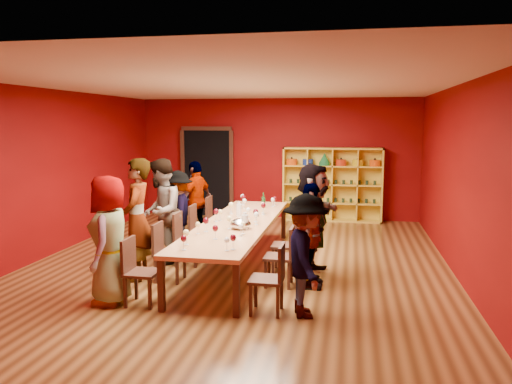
# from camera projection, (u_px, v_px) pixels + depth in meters

# --- Properties ---
(room_shell) EXTENTS (7.10, 9.10, 3.04)m
(room_shell) POSITION_uv_depth(u_px,v_px,m) (237.00, 178.00, 8.19)
(room_shell) COLOR #563216
(room_shell) RESTS_ON ground
(tasting_table) EXTENTS (1.10, 4.50, 0.75)m
(tasting_table) POSITION_uv_depth(u_px,v_px,m) (237.00, 225.00, 8.30)
(tasting_table) COLOR tan
(tasting_table) RESTS_ON ground
(doorway) EXTENTS (1.40, 0.17, 2.30)m
(doorway) POSITION_uv_depth(u_px,v_px,m) (208.00, 172.00, 12.89)
(doorway) COLOR black
(doorway) RESTS_ON ground
(shelving_unit) EXTENTS (2.40, 0.40, 1.80)m
(shelving_unit) POSITION_uv_depth(u_px,v_px,m) (332.00, 181.00, 12.20)
(shelving_unit) COLOR gold
(shelving_unit) RESTS_ON ground
(chair_person_left_0) EXTENTS (0.42, 0.42, 0.89)m
(chair_person_left_0) POSITION_uv_depth(u_px,v_px,m) (136.00, 268.00, 6.58)
(chair_person_left_0) COLOR black
(chair_person_left_0) RESTS_ON ground
(person_left_0) EXTENTS (0.61, 0.91, 1.71)m
(person_left_0) POSITION_uv_depth(u_px,v_px,m) (109.00, 240.00, 6.60)
(person_left_0) COLOR tan
(person_left_0) RESTS_ON ground
(chair_person_left_1) EXTENTS (0.42, 0.42, 0.89)m
(chair_person_left_1) POSITION_uv_depth(u_px,v_px,m) (165.00, 249.00, 7.58)
(chair_person_left_1) COLOR black
(chair_person_left_1) RESTS_ON ground
(person_left_1) EXTENTS (0.62, 0.77, 1.87)m
(person_left_1) POSITION_uv_depth(u_px,v_px,m) (137.00, 219.00, 7.60)
(person_left_1) COLOR #16203D
(person_left_1) RESTS_ON ground
(chair_person_left_2) EXTENTS (0.42, 0.42, 0.89)m
(chair_person_left_2) POSITION_uv_depth(u_px,v_px,m) (184.00, 236.00, 8.44)
(chair_person_left_2) COLOR black
(chair_person_left_2) RESTS_ON ground
(person_left_2) EXTENTS (0.65, 0.95, 1.80)m
(person_left_2) POSITION_uv_depth(u_px,v_px,m) (161.00, 212.00, 8.46)
(person_left_2) COLOR #5F8EC5
(person_left_2) RESTS_ON ground
(chair_person_left_3) EXTENTS (0.42, 0.42, 0.89)m
(chair_person_left_3) POSITION_uv_depth(u_px,v_px,m) (198.00, 226.00, 9.23)
(chair_person_left_3) COLOR black
(chair_person_left_3) RESTS_ON ground
(person_left_3) EXTENTS (0.64, 1.05, 1.52)m
(person_left_3) POSITION_uv_depth(u_px,v_px,m) (178.00, 211.00, 9.27)
(person_left_3) COLOR #C5848D
(person_left_3) RESTS_ON ground
(chair_person_left_4) EXTENTS (0.42, 0.42, 0.89)m
(chair_person_left_4) POSITION_uv_depth(u_px,v_px,m) (214.00, 216.00, 10.28)
(chair_person_left_4) COLOR black
(chair_person_left_4) RESTS_ON ground
(person_left_4) EXTENTS (0.71, 1.04, 1.62)m
(person_left_4) POSITION_uv_depth(u_px,v_px,m) (196.00, 200.00, 10.31)
(person_left_4) COLOR #628BC9
(person_left_4) RESTS_ON ground
(chair_person_right_0) EXTENTS (0.42, 0.42, 0.89)m
(chair_person_right_0) POSITION_uv_depth(u_px,v_px,m) (273.00, 275.00, 6.27)
(chair_person_right_0) COLOR black
(chair_person_right_0) RESTS_ON ground
(person_right_0) EXTENTS (0.64, 1.06, 1.54)m
(person_right_0) POSITION_uv_depth(u_px,v_px,m) (306.00, 256.00, 6.15)
(person_right_0) COLOR #47474C
(person_right_0) RESTS_ON ground
(chair_person_right_1) EXTENTS (0.42, 0.42, 0.89)m
(chair_person_right_1) POSITION_uv_depth(u_px,v_px,m) (284.00, 253.00, 7.33)
(chair_person_right_1) COLOR black
(chair_person_right_1) RESTS_ON ground
(person_right_1) EXTENTS (0.42, 0.91, 1.54)m
(person_right_1) POSITION_uv_depth(u_px,v_px,m) (310.00, 236.00, 7.22)
(person_right_1) COLOR #131934
(person_right_1) RESTS_ON ground
(chair_person_right_2) EXTENTS (0.42, 0.42, 0.89)m
(chair_person_right_2) POSITION_uv_depth(u_px,v_px,m) (290.00, 242.00, 8.01)
(chair_person_right_2) COLOR black
(chair_person_right_2) RESTS_ON ground
(person_right_2) EXTENTS (0.71, 1.69, 1.77)m
(person_right_2) POSITION_uv_depth(u_px,v_px,m) (313.00, 219.00, 7.89)
(person_right_2) COLOR #C4838B
(person_right_2) RESTS_ON ground
(wine_glass_0) EXTENTS (0.08, 0.08, 0.19)m
(wine_glass_0) POSITION_uv_depth(u_px,v_px,m) (220.00, 212.00, 8.43)
(wine_glass_0) COLOR white
(wine_glass_0) RESTS_ON tasting_table
(wine_glass_1) EXTENTS (0.08, 0.08, 0.20)m
(wine_glass_1) POSITION_uv_depth(u_px,v_px,m) (184.00, 239.00, 6.47)
(wine_glass_1) COLOR white
(wine_glass_1) RESTS_ON tasting_table
(wine_glass_2) EXTENTS (0.07, 0.07, 0.18)m
(wine_glass_2) POSITION_uv_depth(u_px,v_px,m) (227.00, 241.00, 6.43)
(wine_glass_2) COLOR white
(wine_glass_2) RESTS_ON tasting_table
(wine_glass_3) EXTENTS (0.09, 0.09, 0.22)m
(wine_glass_3) POSITION_uv_depth(u_px,v_px,m) (216.00, 212.00, 8.34)
(wine_glass_3) COLOR white
(wine_glass_3) RESTS_ON tasting_table
(wine_glass_4) EXTENTS (0.07, 0.07, 0.19)m
(wine_glass_4) POSITION_uv_depth(u_px,v_px,m) (275.00, 199.00, 9.99)
(wine_glass_4) COLOR white
(wine_glass_4) RESTS_ON tasting_table
(wine_glass_5) EXTENTS (0.07, 0.07, 0.18)m
(wine_glass_5) POSITION_uv_depth(u_px,v_px,m) (273.00, 200.00, 9.85)
(wine_glass_5) COLOR white
(wine_glass_5) RESTS_ON tasting_table
(wine_glass_6) EXTENTS (0.09, 0.09, 0.21)m
(wine_glass_6) POSITION_uv_depth(u_px,v_px,m) (256.00, 215.00, 8.08)
(wine_glass_6) COLOR white
(wine_glass_6) RESTS_ON tasting_table
(wine_glass_7) EXTENTS (0.09, 0.09, 0.21)m
(wine_glass_7) POSITION_uv_depth(u_px,v_px,m) (186.00, 234.00, 6.74)
(wine_glass_7) COLOR white
(wine_glass_7) RESTS_ON tasting_table
(wine_glass_8) EXTENTS (0.08, 0.08, 0.20)m
(wine_glass_8) POSITION_uv_depth(u_px,v_px,m) (243.00, 198.00, 10.05)
(wine_glass_8) COLOR white
(wine_glass_8) RESTS_ON tasting_table
(wine_glass_9) EXTENTS (0.09, 0.09, 0.22)m
(wine_glass_9) POSITION_uv_depth(u_px,v_px,m) (231.00, 205.00, 9.04)
(wine_glass_9) COLOR white
(wine_glass_9) RESTS_ON tasting_table
(wine_glass_10) EXTENTS (0.08, 0.08, 0.20)m
(wine_glass_10) POSITION_uv_depth(u_px,v_px,m) (243.00, 197.00, 10.15)
(wine_glass_10) COLOR white
(wine_glass_10) RESTS_ON tasting_table
(wine_glass_11) EXTENTS (0.08, 0.08, 0.19)m
(wine_glass_11) POSITION_uv_depth(u_px,v_px,m) (243.00, 225.00, 7.40)
(wine_glass_11) COLOR white
(wine_glass_11) RESTS_ON tasting_table
(wine_glass_12) EXTENTS (0.08, 0.08, 0.21)m
(wine_glass_12) POSITION_uv_depth(u_px,v_px,m) (229.00, 219.00, 7.76)
(wine_glass_12) COLOR white
(wine_glass_12) RESTS_ON tasting_table
(wine_glass_13) EXTENTS (0.08, 0.08, 0.19)m
(wine_glass_13) POSITION_uv_depth(u_px,v_px,m) (231.00, 205.00, 9.21)
(wine_glass_13) COLOR white
(wine_glass_13) RESTS_ON tasting_table
(wine_glass_14) EXTENTS (0.08, 0.08, 0.21)m
(wine_glass_14) POSITION_uv_depth(u_px,v_px,m) (215.00, 229.00, 7.06)
(wine_glass_14) COLOR white
(wine_glass_14) RESTS_ON tasting_table
(wine_glass_15) EXTENTS (0.09, 0.09, 0.22)m
(wine_glass_15) POSITION_uv_depth(u_px,v_px,m) (256.00, 212.00, 8.31)
(wine_glass_15) COLOR white
(wine_glass_15) RESTS_ON tasting_table
(wine_glass_16) EXTENTS (0.08, 0.08, 0.20)m
(wine_glass_16) POSITION_uv_depth(u_px,v_px,m) (248.00, 211.00, 8.59)
(wine_glass_16) COLOR white
(wine_glass_16) RESTS_ON tasting_table
(wine_glass_17) EXTENTS (0.08, 0.08, 0.19)m
(wine_glass_17) POSITION_uv_depth(u_px,v_px,m) (244.00, 201.00, 9.64)
(wine_glass_17) COLOR white
(wine_glass_17) RESTS_ON tasting_table
(wine_glass_18) EXTENTS (0.07, 0.07, 0.18)m
(wine_glass_18) POSITION_uv_depth(u_px,v_px,m) (241.00, 227.00, 7.30)
(wine_glass_18) COLOR white
(wine_glass_18) RESTS_ON tasting_table
(wine_glass_19) EXTENTS (0.09, 0.09, 0.22)m
(wine_glass_19) POSITION_uv_depth(u_px,v_px,m) (206.00, 221.00, 7.56)
(wine_glass_19) COLOR white
(wine_glass_19) RESTS_ON tasting_table
(wine_glass_20) EXTENTS (0.07, 0.07, 0.18)m
(wine_glass_20) POSITION_uv_depth(u_px,v_px,m) (198.00, 225.00, 7.42)
(wine_glass_20) COLOR white
(wine_glass_20) RESTS_ON tasting_table
(wine_glass_21) EXTENTS (0.08, 0.08, 0.21)m
(wine_glass_21) POSITION_uv_depth(u_px,v_px,m) (263.00, 205.00, 9.11)
(wine_glass_21) COLOR white
(wine_glass_21) RESTS_ON tasting_table
(wine_glass_22) EXTENTS (0.09, 0.09, 0.22)m
(wine_glass_22) POSITION_uv_depth(u_px,v_px,m) (263.00, 206.00, 8.97)
(wine_glass_22) COLOR white
(wine_glass_22) RESTS_ON tasting_table
(wine_glass_23) EXTENTS (0.08, 0.08, 0.21)m
(wine_glass_23) POSITION_uv_depth(u_px,v_px,m) (233.00, 238.00, 6.49)
(wine_glass_23) COLOR white
(wine_glass_23) RESTS_ON tasting_table
(spittoon_bowl) EXTENTS (0.33, 0.33, 0.18)m
(spittoon_bowl) POSITION_uv_depth(u_px,v_px,m) (241.00, 224.00, 7.78)
(spittoon_bowl) COLOR silver
(spittoon_bowl) RESTS_ON tasting_table
(carafe_a) EXTENTS (0.11, 0.11, 0.26)m
(carafe_a) POSITION_uv_depth(u_px,v_px,m) (239.00, 210.00, 8.83)
(carafe_a) COLOR white
(carafe_a) RESTS_ON tasting_table
(carafe_b) EXTENTS (0.12, 0.12, 0.27)m
(carafe_b) POSITION_uv_depth(u_px,v_px,m) (245.00, 222.00, 7.71)
(carafe_b) COLOR white
(carafe_b) RESTS_ON tasting_table
(wine_bottle) EXTENTS (0.08, 0.08, 0.30)m
(wine_bottle) POSITION_uv_depth(u_px,v_px,m) (263.00, 202.00, 9.73)
(wine_bottle) COLOR #14391A
(wine_bottle) RESTS_ON tasting_table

